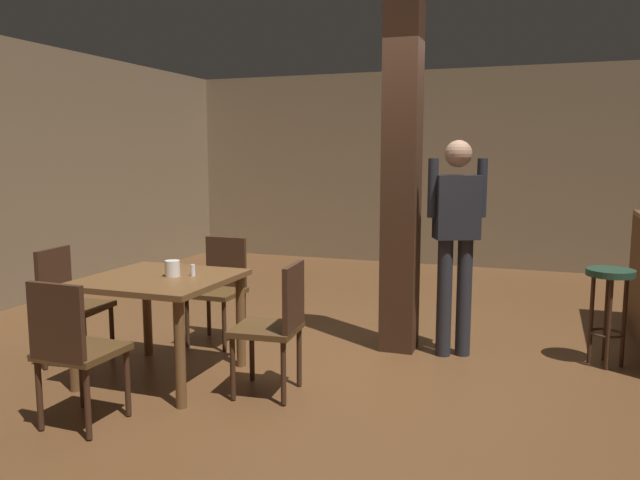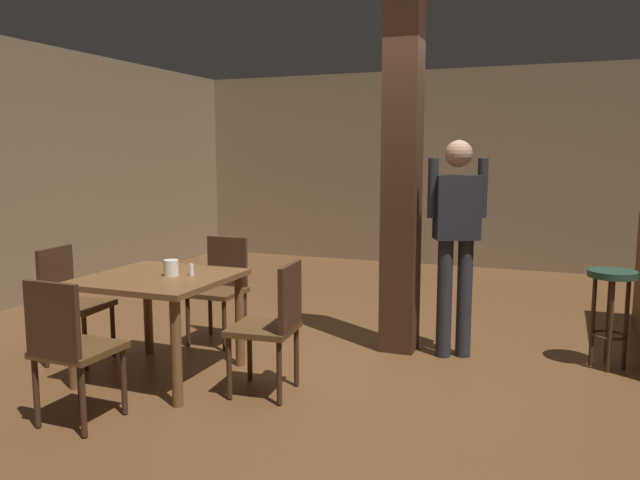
% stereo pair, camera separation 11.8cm
% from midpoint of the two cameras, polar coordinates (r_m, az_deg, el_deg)
% --- Properties ---
extents(ground_plane, '(10.80, 10.80, 0.00)m').
position_cam_midpoint_polar(ground_plane, '(5.05, 4.77, -10.78)').
color(ground_plane, brown).
extents(wall_back, '(8.00, 0.10, 2.80)m').
position_cam_midpoint_polar(wall_back, '(9.19, 12.91, 6.36)').
color(wall_back, '#756047').
rests_on(wall_back, ground_plane).
extents(pillar, '(0.28, 0.28, 2.80)m').
position_cam_midpoint_polar(pillar, '(5.08, 8.16, 5.39)').
color(pillar, '#382114').
rests_on(pillar, ground_plane).
extents(dining_table, '(0.98, 0.98, 0.75)m').
position_cam_midpoint_polar(dining_table, '(4.62, -13.79, -4.66)').
color(dining_table, brown).
rests_on(dining_table, ground_plane).
extents(chair_west, '(0.46, 0.46, 0.89)m').
position_cam_midpoint_polar(chair_west, '(5.19, -21.32, -4.99)').
color(chair_west, '#4C3319').
rests_on(chair_west, ground_plane).
extents(chair_south, '(0.43, 0.43, 0.89)m').
position_cam_midpoint_polar(chair_south, '(3.97, -21.17, -8.87)').
color(chair_south, '#4C3319').
rests_on(chair_south, ground_plane).
extents(chair_east, '(0.46, 0.46, 0.89)m').
position_cam_midpoint_polar(chair_east, '(4.20, -3.43, -7.43)').
color(chair_east, '#4C3319').
rests_on(chair_east, ground_plane).
extents(chair_north, '(0.42, 0.42, 0.89)m').
position_cam_midpoint_polar(chair_north, '(5.42, -8.43, -3.99)').
color(chair_north, '#4C3319').
rests_on(chair_north, ground_plane).
extents(napkin_cup, '(0.11, 0.11, 0.11)m').
position_cam_midpoint_polar(napkin_cup, '(4.57, -12.74, -2.49)').
color(napkin_cup, silver).
rests_on(napkin_cup, dining_table).
extents(salt_shaker, '(0.03, 0.03, 0.09)m').
position_cam_midpoint_polar(salt_shaker, '(4.55, -10.95, -2.68)').
color(salt_shaker, silver).
rests_on(salt_shaker, dining_table).
extents(standing_person, '(0.46, 0.32, 1.72)m').
position_cam_midpoint_polar(standing_person, '(5.01, 13.02, 0.67)').
color(standing_person, black).
rests_on(standing_person, ground_plane).
extents(bar_stool_near, '(0.35, 0.35, 0.75)m').
position_cam_midpoint_polar(bar_stool_near, '(5.20, 25.66, -4.55)').
color(bar_stool_near, '#1E3828').
rests_on(bar_stool_near, ground_plane).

